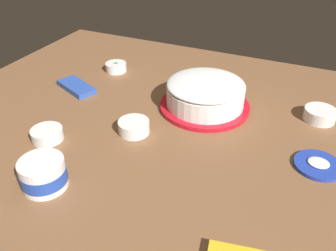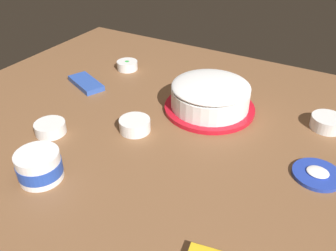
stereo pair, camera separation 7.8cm
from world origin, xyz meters
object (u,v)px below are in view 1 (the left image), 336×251
(frosting_tub_lid, at_px, (318,165))
(sprinkle_bowl_yellow, at_px, (320,114))
(sprinkle_bowl_orange, at_px, (47,134))
(candy_box_upper, at_px, (76,87))
(sprinkle_bowl_blue, at_px, (134,126))
(sprinkle_bowl_green, at_px, (116,67))
(frosting_tub, at_px, (43,173))
(frosted_cake, at_px, (205,95))

(frosting_tub_lid, relative_size, sprinkle_bowl_yellow, 1.26)
(sprinkle_bowl_orange, distance_m, candy_box_upper, 0.30)
(sprinkle_bowl_blue, xyz_separation_m, sprinkle_bowl_green, (-0.27, 0.34, -0.00))
(frosting_tub, xyz_separation_m, sprinkle_bowl_blue, (0.08, 0.28, -0.02))
(frosting_tub_lid, distance_m, sprinkle_bowl_blue, 0.50)
(sprinkle_bowl_yellow, height_order, candy_box_upper, sprinkle_bowl_yellow)
(frosting_tub_lid, height_order, candy_box_upper, candy_box_upper)
(frosting_tub, bearing_deg, sprinkle_bowl_orange, 128.90)
(sprinkle_bowl_green, bearing_deg, sprinkle_bowl_orange, -82.54)
(candy_box_upper, bearing_deg, sprinkle_bowl_yellow, 33.09)
(sprinkle_bowl_green, distance_m, candy_box_upper, 0.20)
(frosted_cake, relative_size, sprinkle_bowl_orange, 3.25)
(candy_box_upper, bearing_deg, sprinkle_bowl_blue, -2.50)
(frosting_tub_lid, distance_m, sprinkle_bowl_yellow, 0.24)
(frosted_cake, distance_m, sprinkle_bowl_green, 0.43)
(frosted_cake, bearing_deg, sprinkle_bowl_green, 163.13)
(frosted_cake, height_order, sprinkle_bowl_green, frosted_cake)
(frosted_cake, xyz_separation_m, sprinkle_bowl_green, (-0.41, 0.12, -0.03))
(frosting_tub, relative_size, sprinkle_bowl_orange, 1.22)
(frosting_tub_lid, height_order, sprinkle_bowl_blue, sprinkle_bowl_blue)
(sprinkle_bowl_yellow, distance_m, sprinkle_bowl_orange, 0.81)
(sprinkle_bowl_yellow, xyz_separation_m, sprinkle_bowl_orange, (-0.69, -0.42, -0.00))
(frosted_cake, height_order, frosting_tub, frosted_cake)
(sprinkle_bowl_orange, relative_size, sprinkle_bowl_green, 1.10)
(frosting_tub, bearing_deg, sprinkle_bowl_blue, 73.77)
(frosted_cake, distance_m, sprinkle_bowl_yellow, 0.35)
(frosted_cake, relative_size, sprinkle_bowl_yellow, 3.03)
(frosting_tub_lid, distance_m, sprinkle_bowl_orange, 0.73)
(frosting_tub, relative_size, frosting_tub_lid, 0.90)
(frosting_tub, relative_size, sprinkle_bowl_blue, 1.19)
(sprinkle_bowl_orange, bearing_deg, sprinkle_bowl_green, 97.46)
(sprinkle_bowl_orange, height_order, sprinkle_bowl_green, same)
(sprinkle_bowl_orange, bearing_deg, frosting_tub_lid, 14.91)
(sprinkle_bowl_green, bearing_deg, sprinkle_bowl_yellow, -3.56)
(frosting_tub_lid, xyz_separation_m, sprinkle_bowl_blue, (-0.50, -0.06, 0.01))
(sprinkle_bowl_blue, bearing_deg, sprinkle_bowl_orange, -147.49)
(frosted_cake, xyz_separation_m, frosting_tub_lid, (0.36, -0.16, -0.04))
(frosted_cake, xyz_separation_m, frosting_tub, (-0.22, -0.50, -0.01))
(sprinkle_bowl_yellow, distance_m, sprinkle_bowl_blue, 0.57)
(frosted_cake, height_order, sprinkle_bowl_blue, frosted_cake)
(sprinkle_bowl_orange, relative_size, sprinkle_bowl_blue, 0.97)
(frosting_tub, height_order, frosting_tub_lid, frosting_tub)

